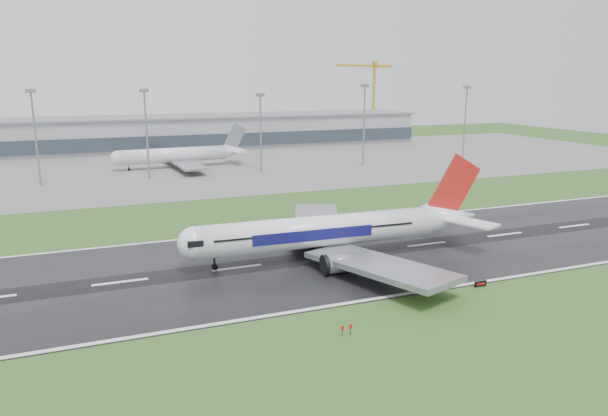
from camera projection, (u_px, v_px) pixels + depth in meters
name	position (u px, v px, depth m)	size (l,w,h in m)	color
ground	(338.00, 256.00, 105.95)	(520.00, 520.00, 0.00)	#2B531E
runway	(338.00, 255.00, 105.94)	(400.00, 45.00, 0.10)	black
apron	(207.00, 165.00, 219.39)	(400.00, 130.00, 0.08)	slate
terminal	(182.00, 133.00, 272.16)	(240.00, 36.00, 15.00)	gray
main_airliner	(340.00, 211.00, 103.36)	(60.22, 57.36, 17.78)	white
parked_airliner	(179.00, 147.00, 210.56)	(53.35, 49.67, 15.64)	silver
tower_crane	(374.00, 99.00, 322.95)	(44.26, 2.41, 43.73)	gold
runway_sign	(480.00, 284.00, 89.73)	(2.30, 0.26, 1.04)	black
floodmast_1	(36.00, 140.00, 172.75)	(0.64, 0.64, 29.03)	gray
floodmast_2	(147.00, 136.00, 184.67)	(0.64, 0.64, 28.95)	gray
floodmast_3	(261.00, 135.00, 198.94)	(0.64, 0.64, 27.13)	gray
floodmast_4	(364.00, 127.00, 213.32)	(0.64, 0.64, 30.22)	gray
floodmast_5	(465.00, 125.00, 230.08)	(0.64, 0.64, 29.48)	gray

